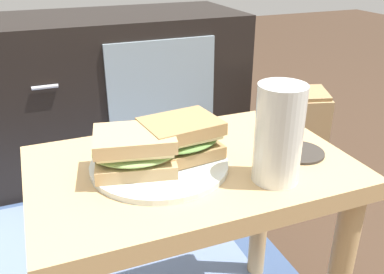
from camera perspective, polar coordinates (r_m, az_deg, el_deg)
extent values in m
cube|color=tan|center=(0.75, -0.12, -4.72)|extent=(0.56, 0.36, 0.04)
cylinder|color=tan|center=(0.96, -17.79, -15.19)|extent=(0.04, 0.04, 0.43)
cylinder|color=tan|center=(1.07, 9.35, -9.36)|extent=(0.04, 0.04, 0.43)
cube|color=black|center=(1.67, -10.40, 6.28)|extent=(0.96, 0.44, 0.58)
cube|color=#8C9EA8|center=(1.48, -4.02, 4.76)|extent=(0.39, 0.01, 0.44)
cylinder|color=silver|center=(1.38, -19.48, 6.46)|extent=(0.08, 0.01, 0.01)
cylinder|color=silver|center=(1.46, -18.26, -1.72)|extent=(0.08, 0.01, 0.01)
cube|color=#384C72|center=(1.26, -16.77, -16.33)|extent=(1.16, 0.83, 0.01)
cube|color=slate|center=(1.25, -16.80, -16.17)|extent=(0.95, 0.68, 0.00)
cylinder|color=silver|center=(0.72, -4.46, -3.77)|extent=(0.24, 0.24, 0.01)
cube|color=tan|center=(0.70, -7.65, -3.55)|extent=(0.15, 0.13, 0.02)
ellipsoid|color=#8CB260|center=(0.69, -7.73, -2.17)|extent=(0.16, 0.14, 0.02)
cube|color=beige|center=(0.69, -7.79, -1.35)|extent=(0.14, 0.12, 0.01)
cube|color=tan|center=(0.68, -7.85, -0.29)|extent=(0.15, 0.12, 0.02)
cube|color=#9E7A4C|center=(0.74, -1.52, -1.66)|extent=(0.14, 0.11, 0.02)
ellipsoid|color=#608C42|center=(0.73, -1.54, -0.33)|extent=(0.15, 0.12, 0.02)
cube|color=beige|center=(0.72, -1.55, 0.46)|extent=(0.12, 0.10, 0.01)
cube|color=#9E7A4C|center=(0.72, -1.56, 1.48)|extent=(0.14, 0.12, 0.02)
cylinder|color=silver|center=(0.67, 11.77, 0.39)|extent=(0.08, 0.08, 0.16)
cylinder|color=#C67219|center=(0.67, 11.64, -0.99)|extent=(0.07, 0.07, 0.12)
cylinder|color=white|center=(0.65, 12.13, 4.20)|extent=(0.07, 0.07, 0.01)
cylinder|color=#332D28|center=(0.79, 14.43, -2.04)|extent=(0.09, 0.09, 0.01)
cube|color=tan|center=(1.53, 13.50, -0.63)|extent=(0.24, 0.18, 0.34)
cube|color=#987950|center=(1.47, 14.18, 5.65)|extent=(0.23, 0.16, 0.04)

